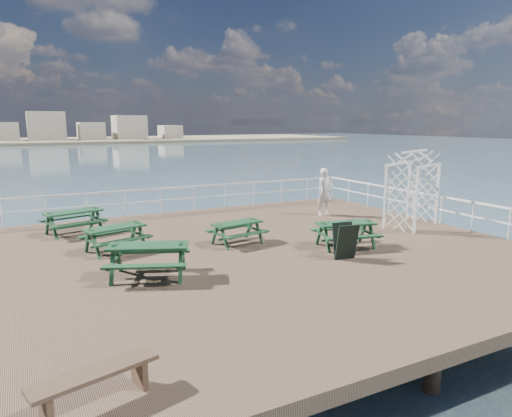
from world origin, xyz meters
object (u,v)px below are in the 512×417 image
object	(u,v)px
picnic_table_b	(115,233)
picnic_table_c	(237,228)
person	(325,192)
trellis_arbor	(412,193)
picnic_table_e	(346,229)
flat_bench_far	(95,379)
picnic_table_a	(73,217)
picnic_table_d	(148,254)

from	to	relation	value
picnic_table_b	picnic_table_c	bearing A→B (deg)	-28.86
person	trellis_arbor	bearing A→B (deg)	-66.55
picnic_table_c	trellis_arbor	xyz separation A→B (m)	(6.77, -0.68, 0.74)
picnic_table_b	picnic_table_c	world-z (taller)	picnic_table_b
picnic_table_b	trellis_arbor	size ratio (longest dim) A/B	0.73
picnic_table_e	trellis_arbor	bearing A→B (deg)	29.40
picnic_table_e	trellis_arbor	size ratio (longest dim) A/B	0.74
picnic_table_b	flat_bench_far	bearing A→B (deg)	-117.24
flat_bench_far	picnic_table_e	bearing A→B (deg)	16.32
picnic_table_a	picnic_table_b	distance (m)	3.01
picnic_table_e	flat_bench_far	xyz separation A→B (m)	(-8.07, -4.88, -0.18)
flat_bench_far	person	distance (m)	13.91
person	picnic_table_b	bearing A→B (deg)	-173.83
picnic_table_b	picnic_table_e	size ratio (longest dim) A/B	0.99
picnic_table_c	flat_bench_far	bearing A→B (deg)	-138.24
picnic_table_e	trellis_arbor	distance (m)	4.20
flat_bench_far	trellis_arbor	world-z (taller)	trellis_arbor
picnic_table_b	picnic_table_d	size ratio (longest dim) A/B	0.85
picnic_table_e	person	world-z (taller)	person
person	picnic_table_e	bearing A→B (deg)	-122.11
trellis_arbor	person	bearing A→B (deg)	95.39
picnic_table_b	person	xyz separation A→B (m)	(8.72, 1.59, 0.43)
picnic_table_c	picnic_table_e	world-z (taller)	picnic_table_e
picnic_table_a	picnic_table_d	world-z (taller)	picnic_table_d
picnic_table_e	person	xyz separation A→B (m)	(2.32, 4.36, 0.42)
picnic_table_b	flat_bench_far	distance (m)	7.84
picnic_table_c	trellis_arbor	world-z (taller)	trellis_arbor
picnic_table_d	picnic_table_e	distance (m)	6.12
trellis_arbor	picnic_table_d	bearing A→B (deg)	164.80
picnic_table_a	person	distance (m)	9.69
picnic_table_b	person	world-z (taller)	person
picnic_table_a	flat_bench_far	bearing A→B (deg)	-108.62
picnic_table_c	person	xyz separation A→B (m)	(5.12, 2.47, 0.47)
trellis_arbor	picnic_table_b	bearing A→B (deg)	149.20
picnic_table_a	picnic_table_e	world-z (taller)	picnic_table_a
picnic_table_c	picnic_table_e	size ratio (longest dim) A/B	0.88
picnic_table_c	picnic_table_d	xyz separation A→B (m)	(-3.31, -1.92, 0.10)
picnic_table_b	picnic_table_e	world-z (taller)	picnic_table_e
picnic_table_b	flat_bench_far	xyz separation A→B (m)	(-1.66, -7.66, -0.17)
picnic_table_b	picnic_table_c	xyz separation A→B (m)	(3.60, -0.89, -0.04)
picnic_table_e	trellis_arbor	xyz separation A→B (m)	(3.96, 1.20, 0.68)
picnic_table_d	trellis_arbor	world-z (taller)	trellis_arbor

